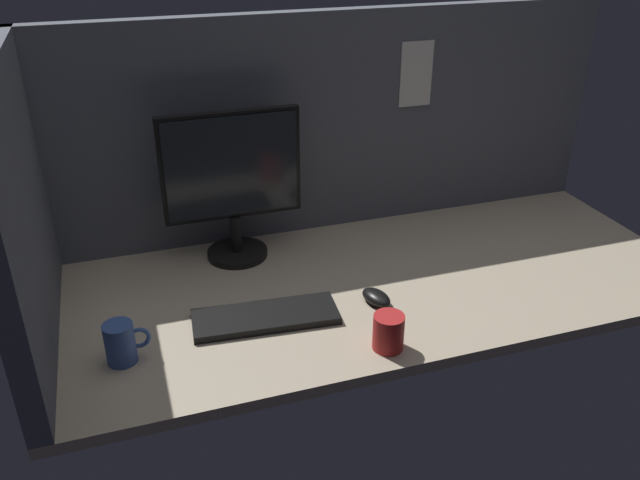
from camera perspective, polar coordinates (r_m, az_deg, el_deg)
The scene contains 8 objects.
ground_plane at distance 187.92cm, azimuth 4.80°, elevation -3.58°, with size 180.00×80.00×3.00cm, color tan.
cubicle_wall_back at distance 205.28cm, azimuth 1.12°, elevation 10.13°, with size 180.00×5.50×67.64cm.
cubicle_wall_side at distance 161.12cm, azimuth -24.75°, elevation 2.43°, with size 5.00×80.00×67.64cm, color #565B66.
monitor at distance 188.88cm, azimuth -7.66°, elevation 5.22°, with size 40.03×18.00×44.34cm.
keyboard at distance 168.19cm, azimuth -4.78°, elevation -6.69°, with size 37.00×13.00×2.00cm, color black.
mouse at distance 174.62cm, azimuth 4.93°, elevation -5.00°, with size 5.60×9.60×3.40cm, color black.
mug_red_plastic at distance 157.05cm, azimuth 5.99°, elevation -7.98°, with size 7.50×7.50×9.04cm.
mug_ceramic_blue at distance 158.48cm, azimuth -16.96°, elevation -8.58°, with size 10.51×6.97×10.17cm.
Camera 1 is at (-65.13, -147.10, 95.63)cm, focal length 36.68 mm.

